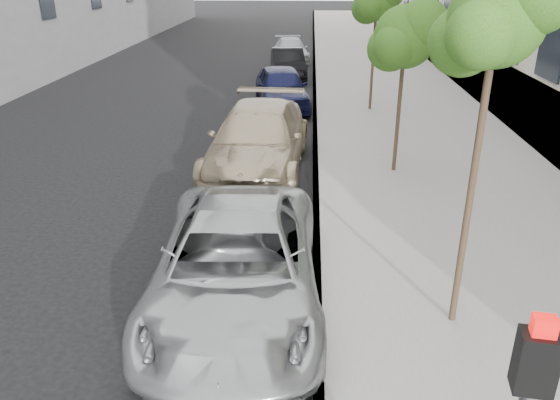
# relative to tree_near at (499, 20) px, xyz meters

# --- Properties ---
(ground) EXTENTS (160.00, 160.00, 0.00)m
(ground) POSITION_rel_tree_near_xyz_m (-3.23, -1.50, -4.45)
(ground) COLOR black
(ground) RESTS_ON ground
(sidewalk) EXTENTS (6.40, 72.00, 0.14)m
(sidewalk) POSITION_rel_tree_near_xyz_m (1.07, 22.50, -4.38)
(sidewalk) COLOR gray
(sidewalk) RESTS_ON ground
(curb) EXTENTS (0.15, 72.00, 0.14)m
(curb) POSITION_rel_tree_near_xyz_m (-2.05, 22.50, -4.38)
(curb) COLOR #9E9B93
(curb) RESTS_ON ground
(tree_near) EXTENTS (1.56, 1.36, 5.10)m
(tree_near) POSITION_rel_tree_near_xyz_m (0.00, 0.00, 0.00)
(tree_near) COLOR #38281C
(tree_near) RESTS_ON sidewalk
(tree_mid) EXTENTS (1.80, 1.60, 4.23)m
(tree_mid) POSITION_rel_tree_near_xyz_m (0.00, 6.50, -0.97)
(tree_mid) COLOR #38281C
(tree_mid) RESTS_ON sidewalk
(minivan) EXTENTS (2.81, 5.63, 1.53)m
(minivan) POSITION_rel_tree_near_xyz_m (-3.33, 0.33, -3.68)
(minivan) COLOR #9EA1A2
(minivan) RESTS_ON ground
(suv) EXTENTS (2.68, 5.95, 1.69)m
(suv) POSITION_rel_tree_near_xyz_m (-3.57, 6.60, -3.60)
(suv) COLOR tan
(suv) RESTS_ON ground
(sedan_blue) EXTENTS (2.51, 4.72, 1.53)m
(sedan_blue) POSITION_rel_tree_near_xyz_m (-3.33, 13.58, -3.69)
(sedan_blue) COLOR #0F1234
(sedan_blue) RESTS_ON ground
(sedan_black) EXTENTS (1.95, 4.31, 1.37)m
(sedan_black) POSITION_rel_tree_near_xyz_m (-3.33, 19.34, -3.77)
(sedan_black) COLOR black
(sedan_black) RESTS_ON ground
(sedan_rear) EXTENTS (2.28, 4.49, 1.25)m
(sedan_rear) POSITION_rel_tree_near_xyz_m (-3.36, 24.17, -3.83)
(sedan_rear) COLOR #96999D
(sedan_rear) RESTS_ON ground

